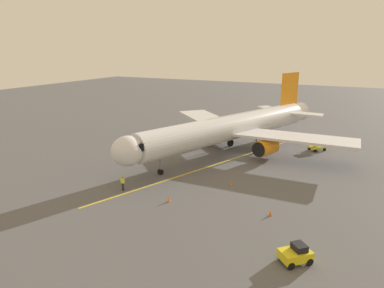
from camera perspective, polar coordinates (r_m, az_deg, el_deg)
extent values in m
plane|color=#565659|center=(52.02, 7.80, -1.99)|extent=(220.00, 220.00, 0.00)
cube|color=yellow|center=(47.89, 3.88, -3.44)|extent=(14.65, 37.39, 0.01)
cylinder|color=silver|center=(52.15, 6.50, 2.78)|extent=(15.81, 33.08, 3.80)
ellipsoid|color=silver|center=(40.63, -10.67, -1.15)|extent=(4.81, 5.03, 3.61)
cone|color=silver|center=(66.97, 17.04, 5.07)|extent=(4.27, 4.03, 3.42)
cube|color=black|center=(41.20, -9.06, -0.04)|extent=(3.59, 2.66, 0.90)
cube|color=silver|center=(50.40, 16.61, 1.05)|extent=(17.13, 5.45, 0.36)
cylinder|color=orange|center=(49.99, 12.19, -0.54)|extent=(3.37, 4.00, 2.30)
cylinder|color=black|center=(48.62, 10.99, -0.94)|extent=(2.03, 0.94, 2.10)
cube|color=silver|center=(60.61, 2.74, 4.10)|extent=(16.00, 15.45, 0.36)
cylinder|color=orange|center=(57.18, 2.73, 1.85)|extent=(3.37, 4.00, 2.30)
cylinder|color=black|center=(55.99, 1.46, 1.56)|extent=(2.03, 0.94, 2.10)
cube|color=orange|center=(63.86, 15.91, 8.13)|extent=(2.07, 4.61, 7.20)
cube|color=silver|center=(62.48, 18.03, 4.82)|extent=(6.52, 2.75, 0.24)
cube|color=silver|center=(65.80, 13.20, 5.70)|extent=(6.48, 5.90, 0.24)
cylinder|color=slate|center=(43.86, -5.31, -2.91)|extent=(0.24, 0.24, 2.77)
cylinder|color=black|center=(44.33, -5.27, -4.61)|extent=(0.67, 0.82, 0.70)
cylinder|color=slate|center=(53.37, 10.66, 0.51)|extent=(0.24, 0.24, 2.77)
cylinder|color=black|center=(53.74, 10.58, -0.92)|extent=(0.82, 1.19, 1.10)
cylinder|color=slate|center=(56.52, 6.46, 1.53)|extent=(0.24, 0.24, 2.77)
cylinder|color=black|center=(56.87, 6.42, 0.18)|extent=(0.82, 1.19, 1.10)
cylinder|color=#23232D|center=(40.11, -11.42, -6.97)|extent=(0.26, 0.26, 0.88)
cube|color=#D8EA19|center=(39.84, -11.48, -5.99)|extent=(0.41, 0.28, 0.60)
cube|color=silver|center=(39.84, -11.48, -5.99)|extent=(0.43, 0.30, 0.10)
sphere|color=#9E7051|center=(39.69, -11.51, -5.42)|extent=(0.22, 0.22, 0.22)
cube|color=yellow|center=(57.70, 20.09, -0.46)|extent=(2.76, 2.88, 0.24)
cube|color=silver|center=(57.52, 20.16, 0.18)|extent=(2.76, 2.88, 0.08)
cylinder|color=slate|center=(56.36, 19.66, -0.37)|extent=(0.06, 0.06, 0.55)
cylinder|color=slate|center=(57.24, 18.83, -0.05)|extent=(0.06, 0.06, 0.55)
cylinder|color=slate|center=(57.98, 21.41, -0.11)|extent=(0.06, 0.06, 0.55)
cylinder|color=slate|center=(58.83, 20.58, 0.20)|extent=(0.06, 0.06, 0.55)
cylinder|color=black|center=(56.70, 19.80, -1.07)|extent=(0.48, 0.50, 0.44)
cylinder|color=black|center=(57.62, 18.93, -0.73)|extent=(0.48, 0.50, 0.44)
cylinder|color=black|center=(57.98, 21.18, -0.85)|extent=(0.48, 0.50, 0.44)
cylinder|color=black|center=(58.87, 20.32, -0.52)|extent=(0.48, 0.50, 0.44)
cube|color=yellow|center=(28.26, 16.80, -17.22)|extent=(2.69, 2.68, 0.70)
cube|color=black|center=(28.11, 17.43, -16.04)|extent=(1.41, 1.42, 0.50)
cylinder|color=black|center=(27.62, 16.09, -18.89)|extent=(0.60, 0.60, 0.60)
cylinder|color=black|center=(28.50, 14.58, -17.57)|extent=(0.60, 0.60, 0.60)
cylinder|color=black|center=(28.44, 18.91, -18.04)|extent=(0.60, 0.60, 0.60)
cylinder|color=black|center=(29.30, 17.35, -16.81)|extent=(0.60, 0.60, 0.60)
cone|color=#F2590F|center=(40.99, 6.42, -6.49)|extent=(0.32, 0.32, 0.55)
cone|color=#F2590F|center=(52.39, -9.04, -1.59)|extent=(0.32, 0.32, 0.55)
cone|color=#F2590F|center=(34.70, 12.94, -11.12)|extent=(0.32, 0.32, 0.55)
cone|color=#F2590F|center=(36.68, -3.92, -9.19)|extent=(0.32, 0.32, 0.55)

